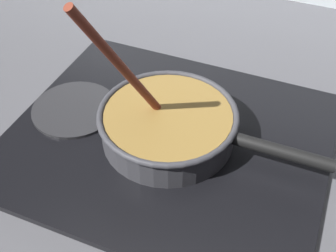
{
  "coord_description": "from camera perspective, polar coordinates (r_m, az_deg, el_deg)",
  "views": [
    {
      "loc": [
        0.26,
        -0.35,
        0.57
      ],
      "look_at": [
        0.04,
        0.16,
        0.04
      ],
      "focal_mm": 46.66,
      "sensor_mm": 36.0,
      "label": 1
    }
  ],
  "objects": [
    {
      "name": "ground",
      "position": [
        0.73,
        -8.15,
        -10.49
      ],
      "size": [
        2.4,
        1.6,
        0.04
      ],
      "primitive_type": "cube",
      "color": "#4C4C51"
    },
    {
      "name": "hob_plate",
      "position": [
        0.79,
        0.0,
        -1.78
      ],
      "size": [
        0.56,
        0.48,
        0.01
      ],
      "primitive_type": "cube",
      "color": "black",
      "rests_on": "ground"
    },
    {
      "name": "burner_ring",
      "position": [
        0.78,
        0.0,
        -1.26
      ],
      "size": [
        0.18,
        0.18,
        0.01
      ],
      "primitive_type": "torus",
      "color": "#592D0C",
      "rests_on": "hob_plate"
    },
    {
      "name": "spare_burner",
      "position": [
        0.85,
        -12.11,
        2.23
      ],
      "size": [
        0.16,
        0.16,
        0.01
      ],
      "primitive_type": "cylinder",
      "color": "#262628",
      "rests_on": "hob_plate"
    },
    {
      "name": "cooking_pan",
      "position": [
        0.76,
        0.12,
        0.26
      ],
      "size": [
        0.4,
        0.25,
        0.3
      ],
      "color": "#38383D",
      "rests_on": "hob_plate"
    }
  ]
}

